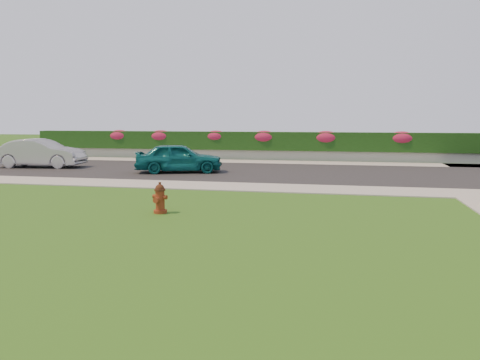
# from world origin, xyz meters

# --- Properties ---
(ground) EXTENTS (120.00, 120.00, 0.00)m
(ground) POSITION_xyz_m (0.00, 0.00, 0.00)
(ground) COLOR black
(ground) RESTS_ON ground
(street_far) EXTENTS (26.00, 8.00, 0.04)m
(street_far) POSITION_xyz_m (-5.00, 14.00, 0.02)
(street_far) COLOR black
(street_far) RESTS_ON ground
(sidewalk_far) EXTENTS (24.00, 2.00, 0.04)m
(sidewalk_far) POSITION_xyz_m (-6.00, 9.00, 0.02)
(sidewalk_far) COLOR gray
(sidewalk_far) RESTS_ON ground
(sidewalk_beyond) EXTENTS (34.00, 2.00, 0.04)m
(sidewalk_beyond) POSITION_xyz_m (-1.00, 19.00, 0.02)
(sidewalk_beyond) COLOR gray
(sidewalk_beyond) RESTS_ON ground
(retaining_wall) EXTENTS (34.00, 0.40, 0.60)m
(retaining_wall) POSITION_xyz_m (-1.00, 20.50, 0.30)
(retaining_wall) COLOR gray
(retaining_wall) RESTS_ON ground
(hedge) EXTENTS (32.00, 0.90, 1.10)m
(hedge) POSITION_xyz_m (-1.00, 20.60, 1.15)
(hedge) COLOR black
(hedge) RESTS_ON retaining_wall
(fire_hydrant) EXTENTS (0.43, 0.41, 0.83)m
(fire_hydrant) POSITION_xyz_m (-2.23, 3.97, 0.39)
(fire_hydrant) COLOR #54160D
(fire_hydrant) RESTS_ON ground
(sedan_teal) EXTENTS (4.24, 2.68, 1.34)m
(sedan_teal) POSITION_xyz_m (-4.78, 12.85, 0.71)
(sedan_teal) COLOR #0B5456
(sedan_teal) RESTS_ON street_far
(sedan_silver) EXTENTS (4.49, 1.98, 1.43)m
(sedan_silver) POSITION_xyz_m (-12.41, 13.59, 0.76)
(sedan_silver) COLOR #A0A2A7
(sedan_silver) RESTS_ON street_far
(flower_clump_a) EXTENTS (1.46, 0.94, 0.73)m
(flower_clump_a) POSITION_xyz_m (-11.47, 20.50, 1.41)
(flower_clump_a) COLOR #B41E51
(flower_clump_a) RESTS_ON hedge
(flower_clump_b) EXTENTS (1.47, 0.95, 0.74)m
(flower_clump_b) POSITION_xyz_m (-8.65, 20.50, 1.41)
(flower_clump_b) COLOR #B41E51
(flower_clump_b) RESTS_ON hedge
(flower_clump_c) EXTENTS (1.40, 0.90, 0.70)m
(flower_clump_c) POSITION_xyz_m (-5.05, 20.50, 1.42)
(flower_clump_c) COLOR #B41E51
(flower_clump_c) RESTS_ON hedge
(flower_clump_d) EXTENTS (1.51, 0.97, 0.76)m
(flower_clump_d) POSITION_xyz_m (-2.03, 20.50, 1.40)
(flower_clump_d) COLOR #B41E51
(flower_clump_d) RESTS_ON hedge
(flower_clump_e) EXTENTS (1.54, 0.99, 0.77)m
(flower_clump_e) POSITION_xyz_m (1.64, 20.50, 1.39)
(flower_clump_e) COLOR #B41E51
(flower_clump_e) RESTS_ON hedge
(flower_clump_f) EXTENTS (1.53, 0.98, 0.76)m
(flower_clump_f) POSITION_xyz_m (5.89, 20.50, 1.40)
(flower_clump_f) COLOR #B41E51
(flower_clump_f) RESTS_ON hedge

